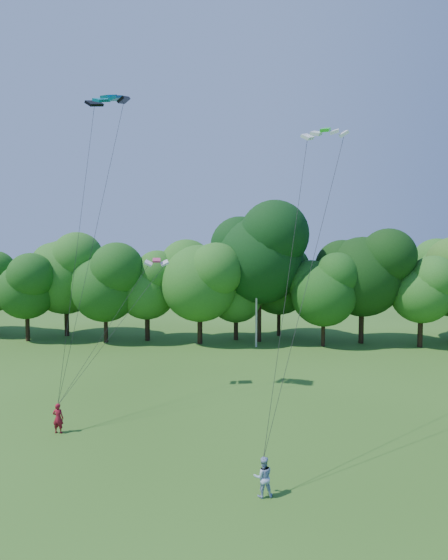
{
  "coord_description": "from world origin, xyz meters",
  "views": [
    {
      "loc": [
        3.07,
        -13.85,
        10.24
      ],
      "look_at": [
        1.97,
        13.0,
        8.47
      ],
      "focal_mm": 28.0,
      "sensor_mm": 36.0,
      "label": 1
    }
  ],
  "objects": [
    {
      "name": "ground",
      "position": [
        0.0,
        0.0,
        0.0
      ],
      "size": [
        160.0,
        160.0,
        0.0
      ],
      "primitive_type": "plane",
      "color": "#2D5316",
      "rests_on": "ground"
    },
    {
      "name": "utility_pole",
      "position": [
        4.64,
        32.55,
        4.3
      ],
      "size": [
        1.67,
        0.28,
        8.38
      ],
      "rotation": [
        0.0,
        0.0,
        -0.12
      ],
      "color": "beige",
      "rests_on": "ground"
    },
    {
      "name": "kite_flyer_left",
      "position": [
        -7.25,
        9.73,
        0.86
      ],
      "size": [
        0.65,
        0.45,
        1.71
      ],
      "primitive_type": "imported",
      "rotation": [
        0.0,
        0.0,
        3.08
      ],
      "color": "maroon",
      "rests_on": "ground"
    },
    {
      "name": "kite_flyer_right",
      "position": [
        3.99,
        3.82,
        0.85
      ],
      "size": [
        0.91,
        0.76,
        1.7
      ],
      "primitive_type": "imported",
      "rotation": [
        0.0,
        0.0,
        3.29
      ],
      "color": "#9DB2DA",
      "rests_on": "ground"
    },
    {
      "name": "kite_teal",
      "position": [
        -5.62,
        14.9,
        20.3
      ],
      "size": [
        2.98,
        1.92,
        0.57
      ],
      "rotation": [
        0.0,
        0.0,
        -0.27
      ],
      "color": "#046F8E",
      "rests_on": "ground"
    },
    {
      "name": "kite_green",
      "position": [
        7.48,
        9.93,
        16.67
      ],
      "size": [
        2.58,
        1.7,
        0.48
      ],
      "rotation": [
        0.0,
        0.0,
        -0.29
      ],
      "color": "#1ECD22",
      "rests_on": "ground"
    },
    {
      "name": "kite_pink",
      "position": [
        -3.06,
        17.31,
        9.6
      ],
      "size": [
        1.84,
        1.13,
        0.34
      ],
      "rotation": [
        0.0,
        0.0,
        0.18
      ],
      "color": "#C33664",
      "rests_on": "ground"
    },
    {
      "name": "tree_back_center",
      "position": [
        5.07,
        35.26,
        9.77
      ],
      "size": [
        10.76,
        10.76,
        15.65
      ],
      "color": "black",
      "rests_on": "ground"
    }
  ]
}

